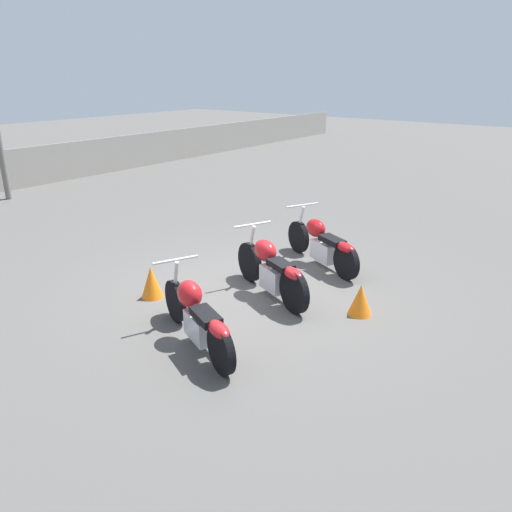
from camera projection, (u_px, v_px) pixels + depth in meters
name	position (u px, v px, depth m)	size (l,w,h in m)	color
ground_plane	(248.00, 292.00, 8.06)	(60.00, 60.00, 0.00)	#514F4C
motorcycle_slot_0	(197.00, 316.00, 6.34)	(1.03, 1.97, 0.97)	black
motorcycle_slot_1	(271.00, 269.00, 7.76)	(1.00, 1.91, 1.03)	black
motorcycle_slot_2	(322.00, 243.00, 9.01)	(1.12, 1.99, 0.99)	black
traffic_cone_near	(360.00, 300.00, 7.23)	(0.35, 0.35, 0.46)	orange
traffic_cone_far	(151.00, 282.00, 7.77)	(0.34, 0.34, 0.51)	orange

